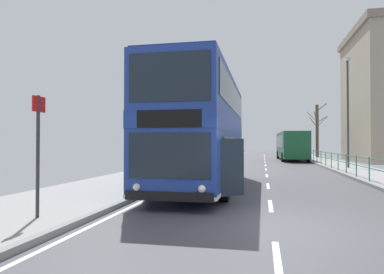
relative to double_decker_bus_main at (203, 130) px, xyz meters
name	(u,v)px	position (x,y,z in m)	size (l,w,h in m)	color
ground	(240,223)	(1.90, -6.10, -2.33)	(15.80, 140.00, 0.20)	#46464B
double_decker_bus_main	(203,130)	(0.00, 0.00, 0.00)	(3.23, 10.61, 4.52)	navy
background_bus_far_lane	(291,145)	(5.45, 25.01, -0.71)	(2.85, 11.00, 3.00)	#19512D
pedestrian_railing_far_kerb	(346,160)	(7.07, 7.15, -1.50)	(0.05, 26.15, 1.07)	#236B4C
bus_stop_sign_near	(38,143)	(-2.66, -6.88, -0.51)	(0.08, 0.44, 2.80)	#2D2D33
street_lamp_far_side	(348,104)	(8.27, 11.94, 2.22)	(0.28, 0.60, 7.68)	#38383D
bare_tree_far_00	(317,130)	(8.95, 30.54, 1.13)	(2.34, 2.47, 6.56)	brown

